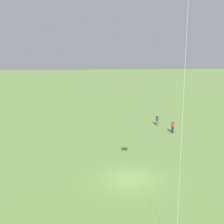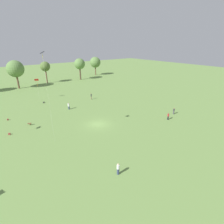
# 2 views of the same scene
# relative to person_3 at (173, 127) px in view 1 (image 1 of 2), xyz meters

# --- Properties ---
(ground_plane) EXTENTS (240.00, 240.00, 0.00)m
(ground_plane) POSITION_rel_person_3_xyz_m (-13.95, 7.53, -0.83)
(ground_plane) COLOR #6B8E47
(person_3) EXTENTS (0.49, 0.49, 1.66)m
(person_3) POSITION_rel_person_3_xyz_m (0.00, 0.00, 0.00)
(person_3) COLOR #232328
(person_3) RESTS_ON ground_plane
(person_4) EXTENTS (0.48, 0.48, 1.63)m
(person_4) POSITION_rel_person_3_xyz_m (3.86, 1.22, -0.02)
(person_4) COLOR #4C4C51
(person_4) RESTS_ON ground_plane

